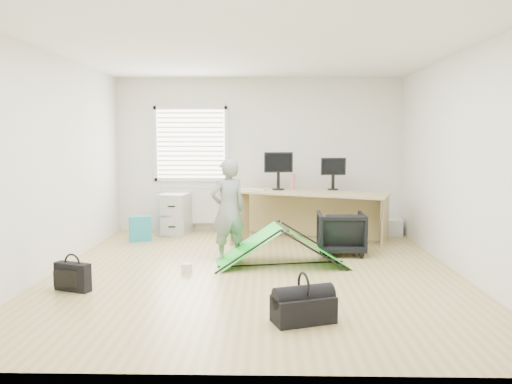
{
  "coord_description": "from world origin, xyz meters",
  "views": [
    {
      "loc": [
        0.14,
        -6.08,
        1.65
      ],
      "look_at": [
        0.0,
        0.4,
        0.95
      ],
      "focal_mm": 35.0,
      "sensor_mm": 36.0,
      "label": 1
    }
  ],
  "objects_px": {
    "person": "(228,210)",
    "storage_crate": "(387,227)",
    "monitor_right": "(333,178)",
    "duffel_bag": "(303,309)",
    "kite": "(281,246)",
    "filing_cabinet": "(175,214)",
    "thermos": "(293,182)",
    "office_chair": "(341,233)",
    "desk": "(312,217)",
    "laptop_bag": "(73,277)",
    "monitor_left": "(278,176)"
  },
  "relations": [
    {
      "from": "kite",
      "to": "monitor_left",
      "type": "bearing_deg",
      "value": 78.86
    },
    {
      "from": "office_chair",
      "to": "laptop_bag",
      "type": "distance_m",
      "value": 3.66
    },
    {
      "from": "monitor_right",
      "to": "person",
      "type": "height_order",
      "value": "person"
    },
    {
      "from": "person",
      "to": "storage_crate",
      "type": "distance_m",
      "value": 3.23
    },
    {
      "from": "monitor_right",
      "to": "person",
      "type": "distance_m",
      "value": 2.28
    },
    {
      "from": "duffel_bag",
      "to": "desk",
      "type": "bearing_deg",
      "value": 63.97
    },
    {
      "from": "filing_cabinet",
      "to": "kite",
      "type": "bearing_deg",
      "value": -40.31
    },
    {
      "from": "duffel_bag",
      "to": "thermos",
      "type": "bearing_deg",
      "value": 68.94
    },
    {
      "from": "monitor_right",
      "to": "duffel_bag",
      "type": "height_order",
      "value": "monitor_right"
    },
    {
      "from": "person",
      "to": "duffel_bag",
      "type": "distance_m",
      "value": 2.48
    },
    {
      "from": "person",
      "to": "kite",
      "type": "bearing_deg",
      "value": 131.6
    },
    {
      "from": "storage_crate",
      "to": "laptop_bag",
      "type": "height_order",
      "value": "laptop_bag"
    },
    {
      "from": "office_chair",
      "to": "duffel_bag",
      "type": "relative_size",
      "value": 1.21
    },
    {
      "from": "filing_cabinet",
      "to": "thermos",
      "type": "height_order",
      "value": "thermos"
    },
    {
      "from": "monitor_right",
      "to": "duffel_bag",
      "type": "distance_m",
      "value": 4.02
    },
    {
      "from": "desk",
      "to": "storage_crate",
      "type": "relative_size",
      "value": 4.77
    },
    {
      "from": "kite",
      "to": "filing_cabinet",
      "type": "bearing_deg",
      "value": 118.97
    },
    {
      "from": "storage_crate",
      "to": "person",
      "type": "bearing_deg",
      "value": -144.23
    },
    {
      "from": "thermos",
      "to": "office_chair",
      "type": "relative_size",
      "value": 0.4
    },
    {
      "from": "desk",
      "to": "monitor_left",
      "type": "xyz_separation_m",
      "value": [
        -0.54,
        0.32,
        0.63
      ]
    },
    {
      "from": "monitor_left",
      "to": "thermos",
      "type": "xyz_separation_m",
      "value": [
        0.24,
        0.01,
        -0.1
      ]
    },
    {
      "from": "storage_crate",
      "to": "monitor_left",
      "type": "bearing_deg",
      "value": -171.44
    },
    {
      "from": "storage_crate",
      "to": "laptop_bag",
      "type": "bearing_deg",
      "value": -142.07
    },
    {
      "from": "desk",
      "to": "thermos",
      "type": "xyz_separation_m",
      "value": [
        -0.3,
        0.34,
        0.53
      ]
    },
    {
      "from": "monitor_right",
      "to": "duffel_bag",
      "type": "bearing_deg",
      "value": -107.21
    },
    {
      "from": "person",
      "to": "laptop_bag",
      "type": "relative_size",
      "value": 3.36
    },
    {
      "from": "duffel_bag",
      "to": "office_chair",
      "type": "bearing_deg",
      "value": 55.18
    },
    {
      "from": "thermos",
      "to": "monitor_right",
      "type": "bearing_deg",
      "value": -0.61
    },
    {
      "from": "thermos",
      "to": "laptop_bag",
      "type": "xyz_separation_m",
      "value": [
        -2.53,
        -2.98,
        -0.78
      ]
    },
    {
      "from": "laptop_bag",
      "to": "kite",
      "type": "bearing_deg",
      "value": 46.82
    },
    {
      "from": "filing_cabinet",
      "to": "thermos",
      "type": "xyz_separation_m",
      "value": [
        2.01,
        -0.26,
        0.58
      ]
    },
    {
      "from": "person",
      "to": "storage_crate",
      "type": "xyz_separation_m",
      "value": [
        2.58,
        1.86,
        -0.55
      ]
    },
    {
      "from": "filing_cabinet",
      "to": "monitor_left",
      "type": "relative_size",
      "value": 1.49
    },
    {
      "from": "filing_cabinet",
      "to": "person",
      "type": "xyz_separation_m",
      "value": [
        1.06,
        -1.86,
        0.34
      ]
    },
    {
      "from": "desk",
      "to": "kite",
      "type": "height_order",
      "value": "desk"
    },
    {
      "from": "thermos",
      "to": "person",
      "type": "xyz_separation_m",
      "value": [
        -0.95,
        -1.59,
        -0.24
      ]
    },
    {
      "from": "storage_crate",
      "to": "filing_cabinet",
      "type": "bearing_deg",
      "value": -179.94
    },
    {
      "from": "desk",
      "to": "monitor_left",
      "type": "bearing_deg",
      "value": 169.82
    },
    {
      "from": "monitor_right",
      "to": "kite",
      "type": "height_order",
      "value": "monitor_right"
    },
    {
      "from": "thermos",
      "to": "duffel_bag",
      "type": "height_order",
      "value": "thermos"
    },
    {
      "from": "desk",
      "to": "duffel_bag",
      "type": "distance_m",
      "value": 3.55
    },
    {
      "from": "office_chair",
      "to": "duffel_bag",
      "type": "bearing_deg",
      "value": 76.1
    },
    {
      "from": "office_chair",
      "to": "desk",
      "type": "bearing_deg",
      "value": -66.47
    },
    {
      "from": "laptop_bag",
      "to": "person",
      "type": "bearing_deg",
      "value": 61.54
    },
    {
      "from": "storage_crate",
      "to": "thermos",
      "type": "bearing_deg",
      "value": -170.72
    },
    {
      "from": "laptop_bag",
      "to": "filing_cabinet",
      "type": "bearing_deg",
      "value": 101.14
    },
    {
      "from": "monitor_left",
      "to": "office_chair",
      "type": "height_order",
      "value": "monitor_left"
    },
    {
      "from": "person",
      "to": "storage_crate",
      "type": "height_order",
      "value": "person"
    },
    {
      "from": "person",
      "to": "laptop_bag",
      "type": "distance_m",
      "value": 2.17
    },
    {
      "from": "storage_crate",
      "to": "office_chair",
      "type": "bearing_deg",
      "value": -124.98
    }
  ]
}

